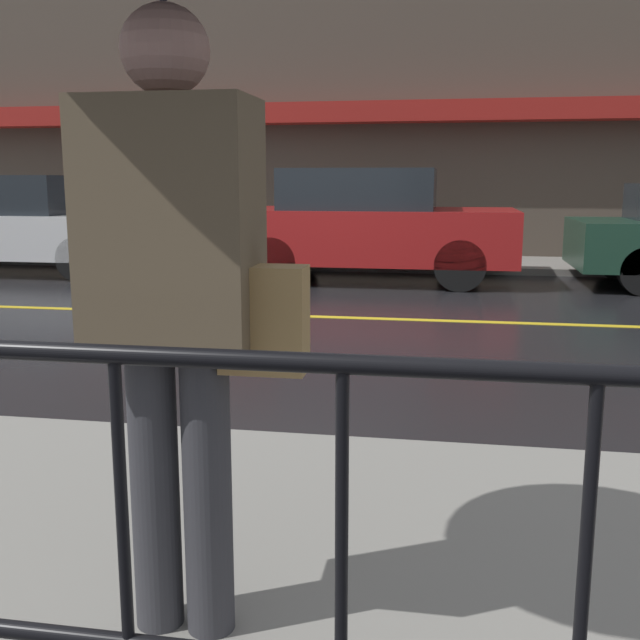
# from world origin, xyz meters

# --- Properties ---
(ground_plane) EXTENTS (80.00, 80.00, 0.00)m
(ground_plane) POSITION_xyz_m (0.00, 0.00, 0.00)
(ground_plane) COLOR black
(sidewalk_far) EXTENTS (28.00, 1.95, 0.10)m
(sidewalk_far) POSITION_xyz_m (0.00, 4.97, 0.05)
(sidewalk_far) COLOR gray
(sidewalk_far) RESTS_ON ground_plane
(lane_marking) EXTENTS (25.20, 0.12, 0.01)m
(lane_marking) POSITION_xyz_m (0.00, 0.00, 0.00)
(lane_marking) COLOR gold
(lane_marking) RESTS_ON ground_plane
(building_storefront) EXTENTS (28.00, 0.85, 6.04)m
(building_storefront) POSITION_xyz_m (0.00, 6.07, 2.99)
(building_storefront) COLOR #4C4238
(building_storefront) RESTS_ON ground_plane
(pedestrian) EXTENTS (1.18, 1.18, 2.25)m
(pedestrian) POSITION_xyz_m (1.07, -5.77, 1.91)
(pedestrian) COLOR #333338
(pedestrian) RESTS_ON sidewalk_near
(car_white) EXTENTS (4.50, 1.80, 1.51)m
(car_white) POSITION_xyz_m (-4.90, 3.03, 0.76)
(car_white) COLOR silver
(car_white) RESTS_ON ground_plane
(car_red) EXTENTS (4.07, 1.95, 1.60)m
(car_red) POSITION_xyz_m (0.65, 3.03, 0.81)
(car_red) COLOR maroon
(car_red) RESTS_ON ground_plane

